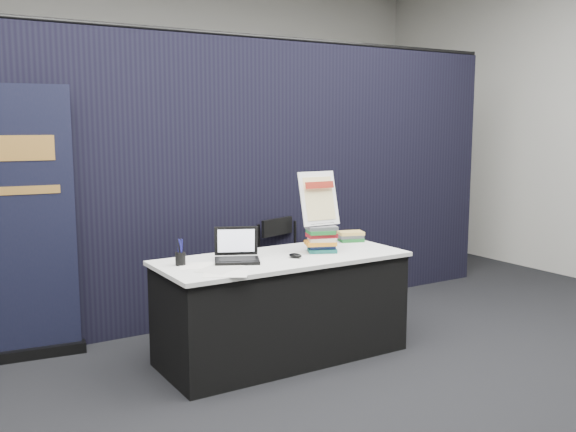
{
  "coord_description": "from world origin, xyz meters",
  "views": [
    {
      "loc": [
        -2.33,
        -3.3,
        1.7
      ],
      "look_at": [
        0.05,
        0.55,
        1.04
      ],
      "focal_mm": 40.0,
      "sensor_mm": 36.0,
      "label": 1
    }
  ],
  "objects_px": {
    "book_stack_short": "(350,236)",
    "stacking_chair": "(286,264)",
    "display_table": "(282,307)",
    "pullup_banner": "(18,241)",
    "book_stack_tall": "(321,239)",
    "info_sign": "(319,199)",
    "laptop": "(234,253)"
  },
  "relations": [
    {
      "from": "book_stack_tall",
      "to": "book_stack_short",
      "type": "xyz_separation_m",
      "value": [
        0.45,
        0.24,
        -0.06
      ]
    },
    {
      "from": "display_table",
      "to": "laptop",
      "type": "distance_m",
      "value": 0.57
    },
    {
      "from": "laptop",
      "to": "stacking_chair",
      "type": "distance_m",
      "value": 1.21
    },
    {
      "from": "book_stack_tall",
      "to": "pullup_banner",
      "type": "relative_size",
      "value": 0.13
    },
    {
      "from": "display_table",
      "to": "book_stack_short",
      "type": "xyz_separation_m",
      "value": [
        0.78,
        0.22,
        0.41
      ]
    },
    {
      "from": "pullup_banner",
      "to": "laptop",
      "type": "bearing_deg",
      "value": -29.26
    },
    {
      "from": "stacking_chair",
      "to": "display_table",
      "type": "bearing_deg",
      "value": -140.92
    },
    {
      "from": "laptop",
      "to": "stacking_chair",
      "type": "height_order",
      "value": "laptop"
    },
    {
      "from": "book_stack_tall",
      "to": "info_sign",
      "type": "distance_m",
      "value": 0.29
    },
    {
      "from": "laptop",
      "to": "stacking_chair",
      "type": "relative_size",
      "value": 0.42
    },
    {
      "from": "info_sign",
      "to": "display_table",
      "type": "bearing_deg",
      "value": -174.08
    },
    {
      "from": "stacking_chair",
      "to": "laptop",
      "type": "bearing_deg",
      "value": -157.22
    },
    {
      "from": "book_stack_short",
      "to": "stacking_chair",
      "type": "bearing_deg",
      "value": 114.92
    },
    {
      "from": "laptop",
      "to": "book_stack_tall",
      "type": "height_order",
      "value": "laptop"
    },
    {
      "from": "info_sign",
      "to": "stacking_chair",
      "type": "relative_size",
      "value": 0.47
    },
    {
      "from": "info_sign",
      "to": "pullup_banner",
      "type": "xyz_separation_m",
      "value": [
        -1.93,
        0.93,
        -0.27
      ]
    },
    {
      "from": "laptop",
      "to": "book_stack_short",
      "type": "distance_m",
      "value": 1.16
    },
    {
      "from": "info_sign",
      "to": "laptop",
      "type": "bearing_deg",
      "value": -178.32
    },
    {
      "from": "book_stack_tall",
      "to": "pullup_banner",
      "type": "distance_m",
      "value": 2.16
    },
    {
      "from": "display_table",
      "to": "book_stack_short",
      "type": "bearing_deg",
      "value": 16.09
    },
    {
      "from": "book_stack_short",
      "to": "pullup_banner",
      "type": "relative_size",
      "value": 0.11
    },
    {
      "from": "laptop",
      "to": "info_sign",
      "type": "distance_m",
      "value": 0.77
    },
    {
      "from": "info_sign",
      "to": "stacking_chair",
      "type": "xyz_separation_m",
      "value": [
        0.19,
        0.77,
        -0.66
      ]
    },
    {
      "from": "book_stack_tall",
      "to": "stacking_chair",
      "type": "distance_m",
      "value": 0.9
    },
    {
      "from": "display_table",
      "to": "stacking_chair",
      "type": "height_order",
      "value": "stacking_chair"
    },
    {
      "from": "laptop",
      "to": "info_sign",
      "type": "height_order",
      "value": "info_sign"
    },
    {
      "from": "display_table",
      "to": "info_sign",
      "type": "relative_size",
      "value": 4.4
    },
    {
      "from": "pullup_banner",
      "to": "stacking_chair",
      "type": "distance_m",
      "value": 2.17
    },
    {
      "from": "laptop",
      "to": "info_sign",
      "type": "xyz_separation_m",
      "value": [
        0.69,
        -0.02,
        0.34
      ]
    },
    {
      "from": "book_stack_tall",
      "to": "info_sign",
      "type": "xyz_separation_m",
      "value": [
        0.0,
        0.03,
        0.29
      ]
    },
    {
      "from": "book_stack_short",
      "to": "stacking_chair",
      "type": "height_order",
      "value": "stacking_chair"
    },
    {
      "from": "book_stack_short",
      "to": "laptop",
      "type": "bearing_deg",
      "value": -170.49
    }
  ]
}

